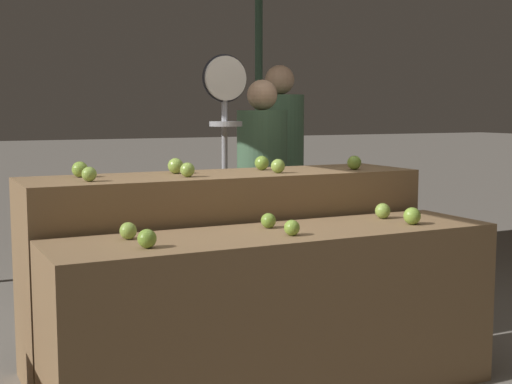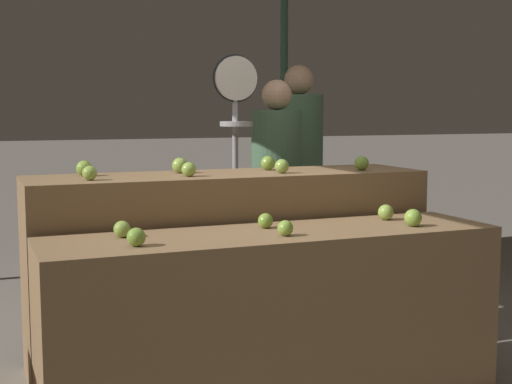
# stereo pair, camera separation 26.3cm
# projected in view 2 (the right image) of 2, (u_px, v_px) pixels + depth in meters

# --- Properties ---
(display_counter_front) EXTENTS (2.11, 0.55, 0.79)m
(display_counter_front) POSITION_uv_depth(u_px,v_px,m) (275.00, 317.00, 3.29)
(display_counter_front) COLOR olive
(display_counter_front) RESTS_ON ground_plane
(display_counter_back) EXTENTS (2.11, 0.55, 1.01)m
(display_counter_back) POSITION_uv_depth(u_px,v_px,m) (230.00, 267.00, 3.83)
(display_counter_back) COLOR olive
(display_counter_back) RESTS_ON ground_plane
(apple_front_0) EXTENTS (0.08, 0.08, 0.08)m
(apple_front_0) POSITION_uv_depth(u_px,v_px,m) (136.00, 237.00, 2.89)
(apple_front_0) COLOR #7AA338
(apple_front_0) RESTS_ON display_counter_front
(apple_front_1) EXTENTS (0.07, 0.07, 0.07)m
(apple_front_1) POSITION_uv_depth(u_px,v_px,m) (286.00, 228.00, 3.13)
(apple_front_1) COLOR #84AD3D
(apple_front_1) RESTS_ON display_counter_front
(apple_front_2) EXTENTS (0.08, 0.08, 0.08)m
(apple_front_2) POSITION_uv_depth(u_px,v_px,m) (413.00, 218.00, 3.39)
(apple_front_2) COLOR #84AD3D
(apple_front_2) RESTS_ON display_counter_front
(apple_front_3) EXTENTS (0.07, 0.07, 0.07)m
(apple_front_3) POSITION_uv_depth(u_px,v_px,m) (122.00, 229.00, 3.10)
(apple_front_3) COLOR #8EB247
(apple_front_3) RESTS_ON display_counter_front
(apple_front_4) EXTENTS (0.07, 0.07, 0.07)m
(apple_front_4) POSITION_uv_depth(u_px,v_px,m) (265.00, 221.00, 3.34)
(apple_front_4) COLOR #7AA338
(apple_front_4) RESTS_ON display_counter_front
(apple_front_5) EXTENTS (0.08, 0.08, 0.08)m
(apple_front_5) POSITION_uv_depth(u_px,v_px,m) (386.00, 212.00, 3.59)
(apple_front_5) COLOR #8EB247
(apple_front_5) RESTS_ON display_counter_front
(apple_back_0) EXTENTS (0.07, 0.07, 0.07)m
(apple_back_0) POSITION_uv_depth(u_px,v_px,m) (90.00, 173.00, 3.38)
(apple_back_0) COLOR #8EB247
(apple_back_0) RESTS_ON display_counter_back
(apple_back_1) EXTENTS (0.07, 0.07, 0.07)m
(apple_back_1) POSITION_uv_depth(u_px,v_px,m) (189.00, 169.00, 3.57)
(apple_back_1) COLOR #8EB247
(apple_back_1) RESTS_ON display_counter_back
(apple_back_2) EXTENTS (0.08, 0.08, 0.08)m
(apple_back_2) POSITION_uv_depth(u_px,v_px,m) (282.00, 166.00, 3.76)
(apple_back_2) COLOR #8EB247
(apple_back_2) RESTS_ON display_counter_back
(apple_back_3) EXTENTS (0.08, 0.08, 0.08)m
(apple_back_3) POSITION_uv_depth(u_px,v_px,m) (362.00, 163.00, 3.94)
(apple_back_3) COLOR #84AD3D
(apple_back_3) RESTS_ON display_counter_back
(apple_back_4) EXTENTS (0.08, 0.08, 0.08)m
(apple_back_4) POSITION_uv_depth(u_px,v_px,m) (84.00, 168.00, 3.59)
(apple_back_4) COLOR #84AD3D
(apple_back_4) RESTS_ON display_counter_back
(apple_back_5) EXTENTS (0.08, 0.08, 0.08)m
(apple_back_5) POSITION_uv_depth(u_px,v_px,m) (180.00, 165.00, 3.76)
(apple_back_5) COLOR #8EB247
(apple_back_5) RESTS_ON display_counter_back
(apple_back_6) EXTENTS (0.08, 0.08, 0.08)m
(apple_back_6) POSITION_uv_depth(u_px,v_px,m) (268.00, 163.00, 3.95)
(apple_back_6) COLOR #7AA338
(apple_back_6) RESTS_ON display_counter_back
(produce_scale) EXTENTS (0.29, 0.20, 1.68)m
(produce_scale) POSITION_uv_depth(u_px,v_px,m) (236.00, 130.00, 4.33)
(produce_scale) COLOR #99999E
(produce_scale) RESTS_ON ground_plane
(person_vendor_at_scale) EXTENTS (0.39, 0.39, 1.55)m
(person_vendor_at_scale) POSITION_uv_depth(u_px,v_px,m) (276.00, 178.00, 4.79)
(person_vendor_at_scale) COLOR #2D2D38
(person_vendor_at_scale) RESTS_ON ground_plane
(person_customer_left) EXTENTS (0.47, 0.47, 1.68)m
(person_customer_left) POSITION_uv_depth(u_px,v_px,m) (298.00, 160.00, 5.38)
(person_customer_left) COLOR #2D2D38
(person_customer_left) RESTS_ON ground_plane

